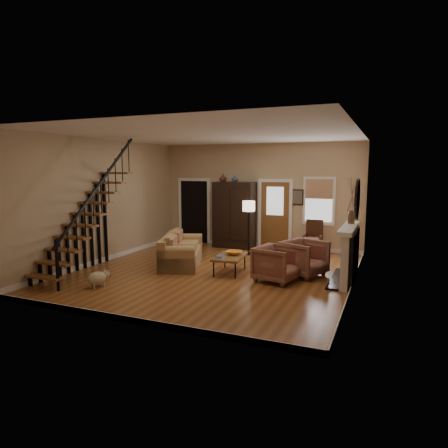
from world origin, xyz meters
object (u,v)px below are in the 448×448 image
at_px(coffee_table, 230,264).
at_px(floor_lamp, 249,228).
at_px(armoire, 234,215).
at_px(side_chair, 313,238).
at_px(armchair_left, 277,264).
at_px(armchair_right, 304,258).
at_px(sofa, 182,250).

relative_size(coffee_table, floor_lamp, 0.70).
relative_size(armoire, side_chair, 2.06).
relative_size(coffee_table, armchair_left, 1.26).
relative_size(armoire, armchair_left, 2.38).
height_order(armoire, side_chair, armoire).
distance_m(armoire, floor_lamp, 1.17).
distance_m(coffee_table, armchair_right, 1.77).
xyz_separation_m(armoire, coffee_table, (1.07, -3.03, -0.84)).
bearing_deg(floor_lamp, armchair_right, -41.20).
height_order(floor_lamp, side_chair, floor_lamp).
bearing_deg(armchair_left, coffee_table, 89.91).
bearing_deg(floor_lamp, armchair_left, -57.99).
distance_m(armchair_right, side_chair, 2.39).
relative_size(armchair_right, floor_lamp, 0.58).
bearing_deg(armchair_left, floor_lamp, 43.88).
relative_size(sofa, armchair_left, 2.36).
xyz_separation_m(sofa, floor_lamp, (1.19, 1.91, 0.40)).
bearing_deg(sofa, armoire, 60.79).
bearing_deg(sofa, coffee_table, -31.54).
distance_m(floor_lamp, side_chair, 1.90).
xyz_separation_m(armoire, armchair_left, (2.32, -3.30, -0.65)).
bearing_deg(sofa, floor_lamp, 37.47).
relative_size(sofa, floor_lamp, 1.32).
height_order(armchair_left, floor_lamp, floor_lamp).
xyz_separation_m(armchair_left, side_chair, (0.23, 3.10, 0.11)).
height_order(armoire, sofa, armoire).
distance_m(sofa, armchair_right, 3.18).
bearing_deg(side_chair, coffee_table, -117.54).
height_order(coffee_table, armchair_right, armchair_right).
bearing_deg(armoire, coffee_table, -70.52).
bearing_deg(armchair_right, side_chair, 28.13).
xyz_separation_m(armchair_right, side_chair, (-0.22, 2.38, 0.09)).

